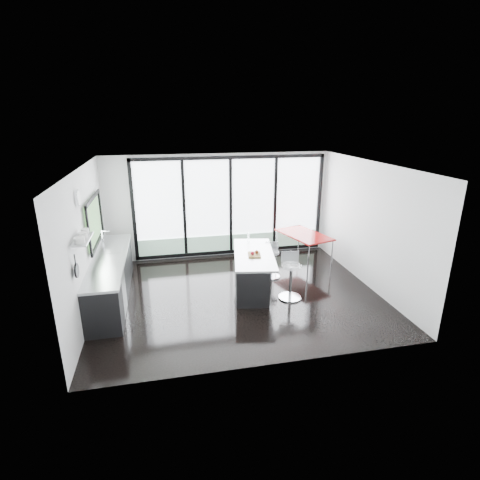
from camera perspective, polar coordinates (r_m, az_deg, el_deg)
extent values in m
cube|color=black|center=(8.31, -0.24, -8.24)|extent=(6.00, 5.00, 0.00)
cube|color=white|center=(7.48, -0.27, 11.29)|extent=(6.00, 5.00, 0.00)
cube|color=silver|center=(10.15, -3.16, 5.17)|extent=(6.00, 0.00, 2.80)
cube|color=white|center=(10.17, -1.46, 5.22)|extent=(5.00, 0.02, 2.50)
cube|color=gray|center=(10.42, -1.38, -0.35)|extent=(5.00, 0.02, 0.44)
cube|color=black|center=(9.99, -8.51, 4.77)|extent=(0.08, 0.04, 2.50)
cube|color=black|center=(10.13, -1.42, 5.17)|extent=(0.08, 0.04, 2.50)
cube|color=black|center=(10.43, 5.37, 5.48)|extent=(0.08, 0.04, 2.50)
cube|color=silver|center=(5.52, 5.11, -6.66)|extent=(6.00, 0.00, 2.80)
cube|color=silver|center=(7.77, -22.45, -0.46)|extent=(0.00, 5.00, 2.80)
cube|color=#477240|center=(8.56, -21.45, 2.74)|extent=(0.02, 1.60, 0.90)
cube|color=#AAADAF|center=(6.85, -22.89, 0.11)|extent=(0.25, 0.80, 0.03)
cylinder|color=white|center=(7.25, -23.52, 5.91)|extent=(0.04, 0.30, 0.30)
cylinder|color=black|center=(6.62, -23.63, -4.28)|extent=(0.03, 0.24, 0.24)
cube|color=silver|center=(8.87, 19.09, 2.18)|extent=(0.00, 5.00, 2.80)
cube|color=black|center=(8.42, -19.04, -5.66)|extent=(0.65, 3.20, 0.87)
cube|color=#AAADAF|center=(8.26, -19.37, -2.74)|extent=(0.69, 3.24, 0.05)
cube|color=#AAADAF|center=(8.72, -19.01, -1.58)|extent=(0.45, 0.48, 0.06)
cylinder|color=silver|center=(8.67, -20.16, -0.12)|extent=(0.02, 0.02, 0.44)
cube|color=#AAADAF|center=(7.71, -17.28, -7.88)|extent=(0.03, 0.60, 0.80)
cube|color=black|center=(8.46, 1.61, -4.80)|extent=(1.03, 2.08, 0.79)
cube|color=#AAADAF|center=(8.31, 2.13, -2.16)|extent=(1.21, 2.16, 0.05)
cube|color=olive|center=(8.17, 2.20, -2.26)|extent=(0.33, 0.40, 0.03)
sphere|color=maroon|center=(8.11, 1.90, -2.02)|extent=(0.09, 0.09, 0.08)
sphere|color=maroon|center=(8.20, 2.56, -1.80)|extent=(0.09, 0.09, 0.08)
cylinder|color=silver|center=(8.89, 1.28, 0.28)|extent=(0.07, 0.07, 0.25)
cylinder|color=silver|center=(8.04, 7.71, -6.29)|extent=(0.55, 0.55, 0.78)
cylinder|color=silver|center=(9.04, 4.82, -3.71)|extent=(0.51, 0.51, 0.66)
cube|color=maroon|center=(10.00, 9.60, -1.26)|extent=(1.23, 1.67, 0.80)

